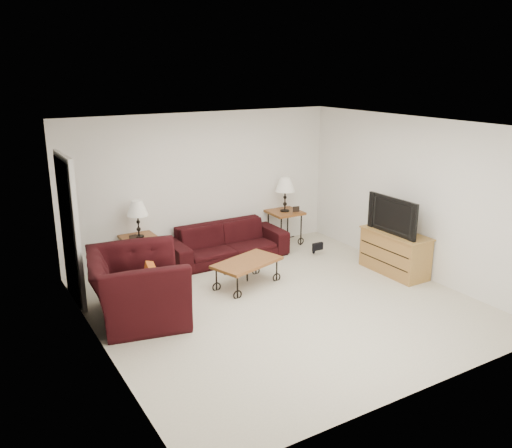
# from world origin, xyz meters

# --- Properties ---
(ground) EXTENTS (5.00, 5.00, 0.00)m
(ground) POSITION_xyz_m (0.00, 0.00, 0.00)
(ground) COLOR beige
(ground) RESTS_ON ground
(wall_back) EXTENTS (5.00, 0.02, 2.50)m
(wall_back) POSITION_xyz_m (0.00, 2.50, 1.25)
(wall_back) COLOR white
(wall_back) RESTS_ON ground
(wall_front) EXTENTS (5.00, 0.02, 2.50)m
(wall_front) POSITION_xyz_m (0.00, -2.50, 1.25)
(wall_front) COLOR white
(wall_front) RESTS_ON ground
(wall_left) EXTENTS (0.02, 5.00, 2.50)m
(wall_left) POSITION_xyz_m (-2.50, 0.00, 1.25)
(wall_left) COLOR white
(wall_left) RESTS_ON ground
(wall_right) EXTENTS (0.02, 5.00, 2.50)m
(wall_right) POSITION_xyz_m (2.50, 0.00, 1.25)
(wall_right) COLOR white
(wall_right) RESTS_ON ground
(ceiling) EXTENTS (5.00, 5.00, 0.00)m
(ceiling) POSITION_xyz_m (0.00, 0.00, 2.50)
(ceiling) COLOR white
(ceiling) RESTS_ON wall_back
(doorway) EXTENTS (0.08, 0.94, 2.04)m
(doorway) POSITION_xyz_m (-2.47, 1.65, 1.02)
(doorway) COLOR black
(doorway) RESTS_ON ground
(sofa) EXTENTS (2.10, 0.82, 0.61)m
(sofa) POSITION_xyz_m (0.19, 2.02, 0.31)
(sofa) COLOR black
(sofa) RESTS_ON ground
(side_table_left) EXTENTS (0.56, 0.56, 0.60)m
(side_table_left) POSITION_xyz_m (-1.30, 2.20, 0.30)
(side_table_left) COLOR brown
(side_table_left) RESTS_ON ground
(side_table_right) EXTENTS (0.60, 0.60, 0.64)m
(side_table_right) POSITION_xyz_m (1.52, 2.20, 0.32)
(side_table_right) COLOR brown
(side_table_right) RESTS_ON ground
(lamp_left) EXTENTS (0.34, 0.34, 0.60)m
(lamp_left) POSITION_xyz_m (-1.30, 2.20, 0.90)
(lamp_left) COLOR black
(lamp_left) RESTS_ON side_table_left
(lamp_right) EXTENTS (0.37, 0.37, 0.64)m
(lamp_right) POSITION_xyz_m (1.52, 2.20, 0.96)
(lamp_right) COLOR black
(lamp_right) RESTS_ON side_table_right
(photo_frame_left) EXTENTS (0.12, 0.04, 0.10)m
(photo_frame_left) POSITION_xyz_m (-1.45, 2.05, 0.65)
(photo_frame_left) COLOR black
(photo_frame_left) RESTS_ON side_table_left
(photo_frame_right) EXTENTS (0.13, 0.05, 0.11)m
(photo_frame_right) POSITION_xyz_m (1.67, 2.05, 0.69)
(photo_frame_right) COLOR black
(photo_frame_right) RESTS_ON side_table_right
(coffee_table) EXTENTS (1.18, 0.86, 0.40)m
(coffee_table) POSITION_xyz_m (-0.09, 0.82, 0.20)
(coffee_table) COLOR brown
(coffee_table) RESTS_ON ground
(armchair) EXTENTS (1.47, 1.60, 0.90)m
(armchair) POSITION_xyz_m (-1.88, 0.61, 0.45)
(armchair) COLOR black
(armchair) RESTS_ON ground
(throw_pillow) EXTENTS (0.19, 0.42, 0.41)m
(throw_pillow) POSITION_xyz_m (-1.72, 0.56, 0.52)
(throw_pillow) COLOR #CB461A
(throw_pillow) RESTS_ON armchair
(tv_stand) EXTENTS (0.47, 1.14, 0.68)m
(tv_stand) POSITION_xyz_m (2.23, 0.07, 0.34)
(tv_stand) COLOR #BE9546
(tv_stand) RESTS_ON ground
(television) EXTENTS (0.13, 1.02, 0.59)m
(television) POSITION_xyz_m (2.21, 0.07, 0.98)
(television) COLOR black
(television) RESTS_ON tv_stand
(backpack) EXTENTS (0.36, 0.30, 0.41)m
(backpack) POSITION_xyz_m (1.66, 1.46, 0.21)
(backpack) COLOR black
(backpack) RESTS_ON ground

